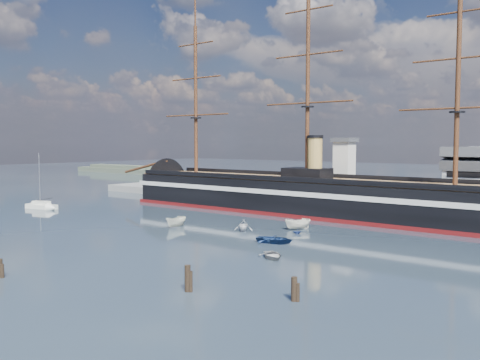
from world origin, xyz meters
The scene contains 15 objects.
ground centered at (0.00, 40.00, 0.00)m, with size 600.00×600.00×0.00m, color #16222F.
quay centered at (10.00, 76.00, 0.00)m, with size 180.00×18.00×2.00m, color slate.
quay_tower centered at (3.00, 73.00, 9.75)m, with size 5.00×5.00×15.00m.
shoreline centered at (-139.23, 135.00, 1.45)m, with size 120.00×10.00×4.00m.
warship centered at (-3.01, 60.00, 4.04)m, with size 112.88×16.29×53.94m.
sailboat centered at (-53.33, 27.38, 0.85)m, with size 8.68×4.22×13.35m.
motorboat_a centered at (-8.43, 28.48, 0.00)m, with size 6.00×2.20×2.40m, color white.
motorboat_b centered at (15.25, 27.15, 0.00)m, with size 3.74×1.49×1.74m, color navy.
motorboat_c centered at (10.88, 40.62, 0.00)m, with size 6.12×2.24×2.45m, color white.
motorboat_d centered at (4.20, 33.04, 0.00)m, with size 6.32×2.74×2.32m, color white.
motorboat_e centered at (21.55, 17.74, 0.00)m, with size 2.86×1.14×1.33m, color gray.
motorboat_g centered at (13.40, 36.60, 0.00)m, with size 2.64×1.15×0.97m, color navy.
piling_near_mid centered at (2.54, -11.00, 0.00)m, with size 0.64×0.64×2.95m, color black.
piling_near_right centered at (23.95, -1.23, 0.00)m, with size 0.64×0.64×3.57m, color black.
piling_far_right centered at (34.71, 3.08, 0.00)m, with size 0.64×0.64×3.17m, color black.
Camera 1 is at (63.75, -41.40, 16.04)m, focal length 40.00 mm.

